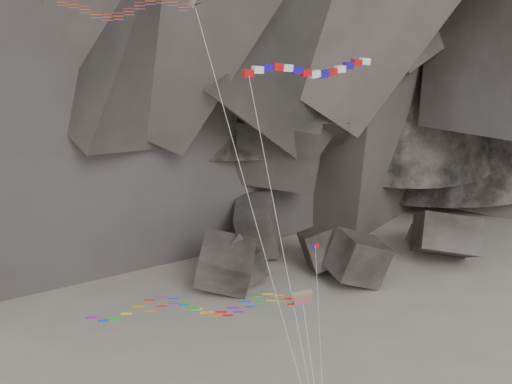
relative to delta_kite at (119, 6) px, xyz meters
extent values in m
cube|color=#47423F|center=(10.15, 27.95, -31.27)|extent=(8.28, 8.68, 7.02)
cube|color=#47423F|center=(26.05, 26.23, -30.70)|extent=(7.70, 5.95, 7.11)
cube|color=#47423F|center=(10.78, 29.99, -31.35)|extent=(7.00, 6.17, 6.53)
cube|color=#47423F|center=(22.76, 31.12, -30.97)|extent=(5.24, 5.77, 6.45)
cube|color=#47423F|center=(15.79, 37.04, -29.91)|extent=(7.62, 8.78, 9.01)
cube|color=#47423F|center=(39.34, 37.06, -32.01)|extent=(4.35, 4.04, 3.34)
cube|color=#47423F|center=(39.70, 30.66, -30.88)|extent=(9.36, 9.11, 7.88)
cube|color=#47423F|center=(12.49, 29.85, -31.48)|extent=(6.26, 6.15, 4.57)
cylinder|color=silver|center=(8.44, -3.47, -15.57)|extent=(7.99, 5.50, 32.01)
cube|color=red|center=(8.10, 0.56, -4.30)|extent=(0.81, 0.66, 0.47)
cube|color=white|center=(8.80, 0.76, -4.10)|extent=(0.85, 0.67, 0.53)
cube|color=#1B0D94|center=(9.50, 0.91, -3.98)|extent=(0.87, 0.68, 0.56)
cube|color=red|center=(10.21, 1.03, -3.96)|extent=(0.87, 0.68, 0.56)
cube|color=white|center=(10.91, 1.15, -4.06)|extent=(0.85, 0.67, 0.54)
cube|color=#1B0D94|center=(11.62, 1.29, -4.25)|extent=(0.82, 0.66, 0.49)
cube|color=red|center=(12.32, 1.47, -4.45)|extent=(0.84, 0.67, 0.51)
cube|color=white|center=(13.02, 1.70, -4.60)|extent=(0.86, 0.67, 0.55)
cube|color=#1B0D94|center=(13.73, 1.97, -4.64)|extent=(0.87, 0.68, 0.57)
cube|color=red|center=(14.43, 2.28, -4.56)|extent=(0.86, 0.67, 0.54)
cube|color=white|center=(15.14, 2.59, -4.39)|extent=(0.83, 0.66, 0.50)
cube|color=#1B0D94|center=(15.84, 2.89, -4.19)|extent=(0.83, 0.66, 0.50)
cube|color=red|center=(16.55, 3.16, -4.02)|extent=(0.86, 0.67, 0.55)
cube|color=white|center=(17.25, 3.38, -3.95)|extent=(0.87, 0.68, 0.57)
cylinder|color=silver|center=(10.26, -2.92, -17.93)|extent=(4.36, 6.60, 27.28)
cube|color=#ECB20D|center=(11.09, -3.38, -18.94)|extent=(1.54, 0.49, 0.84)
cube|color=#0CB219|center=(11.09, -3.59, -19.25)|extent=(1.29, 0.35, 0.58)
cube|color=red|center=(12.86, -0.23, -16.65)|extent=(0.51, 0.06, 0.32)
cube|color=#1B0D94|center=(12.69, -0.22, -16.65)|extent=(0.19, 0.05, 0.33)
cylinder|color=silver|center=(12.64, -3.21, -24.11)|extent=(0.46, 5.99, 14.93)
camera|label=1|loc=(0.63, -41.71, 0.70)|focal=45.00mm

